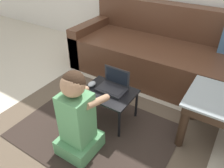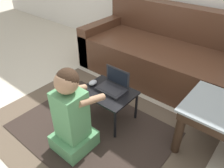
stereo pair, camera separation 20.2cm
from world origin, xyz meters
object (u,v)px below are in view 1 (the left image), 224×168
Objects in this scene: laptop_desk at (108,95)px; laptop at (113,86)px; couch at (165,55)px; computer_mouse at (92,84)px; person_seated at (78,119)px.

laptop is (0.01, 0.06, 0.07)m from laptop_desk.
couch is 24.89× the size of computer_mouse.
laptop_desk is 1.80× the size of laptop.
computer_mouse is (-0.32, -1.08, 0.05)m from couch.
couch is 4.69× the size of laptop_desk.
computer_mouse is at bearing -106.49° from couch.
couch is at bearing 82.91° from laptop_desk.
couch is 2.95× the size of person_seated.
person_seated is at bearing -94.35° from couch.
laptop_desk is 0.09m from laptop.
person_seated is (0.02, -0.45, 0.07)m from laptop_desk.
couch is 1.54m from person_seated.
couch is at bearing 85.65° from person_seated.
couch is 8.44× the size of laptop.
computer_mouse is (-0.20, -0.06, -0.01)m from laptop.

